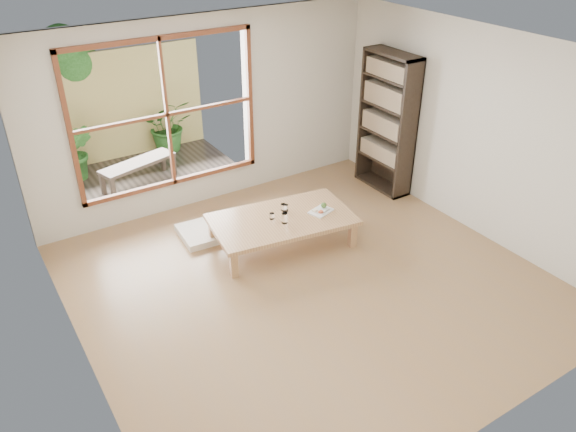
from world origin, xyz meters
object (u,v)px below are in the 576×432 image
at_px(food_tray, 321,210).
at_px(garden_bench, 138,165).
at_px(low_table, 282,221).
at_px(bookshelf, 387,123).

bearing_deg(food_tray, garden_bench, 101.60).
xyz_separation_m(low_table, bookshelf, (2.15, 0.57, 0.68)).
xyz_separation_m(low_table, food_tray, (0.51, -0.13, 0.07)).
height_order(bookshelf, food_tray, bookshelf).
distance_m(low_table, bookshelf, 2.32).
distance_m(low_table, food_tray, 0.53).
distance_m(bookshelf, food_tray, 1.88).
height_order(low_table, garden_bench, garden_bench).
bearing_deg(low_table, garden_bench, 119.05).
relative_size(food_tray, garden_bench, 0.28).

